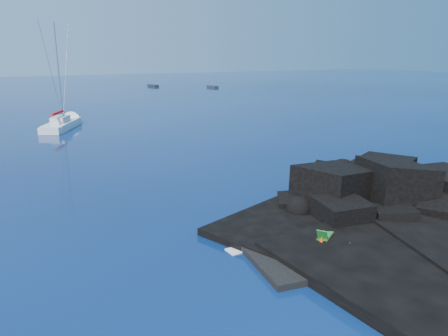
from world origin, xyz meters
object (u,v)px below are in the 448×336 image
object	(u,v)px
sailboat	(63,128)
deck_chair	(326,233)
marker_cone	(321,241)
distant_boat_a	(153,87)
distant_boat_b	(212,88)
sunbather	(342,246)

from	to	relation	value
sailboat	deck_chair	world-z (taller)	sailboat
marker_cone	distant_boat_a	distance (m)	121.27
deck_chair	distant_boat_b	world-z (taller)	deck_chair
sailboat	sunbather	bearing A→B (deg)	-55.01
sunbather	marker_cone	world-z (taller)	marker_cone
deck_chair	marker_cone	bearing A→B (deg)	179.08
sailboat	distant_boat_a	world-z (taller)	sailboat
sailboat	distant_boat_b	bearing A→B (deg)	73.25
marker_cone	distant_boat_b	distance (m)	114.09
deck_chair	distant_boat_b	xyz separation A→B (m)	(41.01, 105.82, -0.89)
sailboat	deck_chair	size ratio (longest dim) A/B	9.43
sailboat	sunbather	xyz separation A→B (m)	(9.25, -49.91, 0.52)
marker_cone	distant_boat_b	bearing A→B (deg)	68.61
sailboat	marker_cone	world-z (taller)	sailboat
deck_chair	distant_boat_b	bearing A→B (deg)	33.59
marker_cone	distant_boat_b	xyz separation A→B (m)	(41.62, 106.23, -0.65)
deck_chair	distant_boat_a	xyz separation A→B (m)	(25.82, 117.94, -0.89)
sailboat	marker_cone	bearing A→B (deg)	-55.82
sunbather	distant_boat_a	xyz separation A→B (m)	(25.57, 119.10, -0.52)
sunbather	deck_chair	bearing A→B (deg)	114.08
marker_cone	distant_boat_a	world-z (taller)	marker_cone
sailboat	sunbather	distance (m)	50.76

